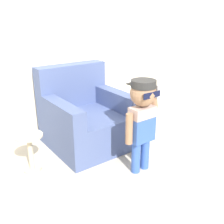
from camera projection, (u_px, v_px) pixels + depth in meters
ground_plane at (97, 150)px, 3.34m from camera, size 10.00×10.00×0.00m
wall_back at (61, 40)px, 3.48m from camera, size 10.00×0.05×2.60m
armchair at (85, 118)px, 3.42m from camera, size 0.96×1.01×1.01m
person_child at (142, 113)px, 2.69m from camera, size 0.42×0.31×1.03m
side_table at (30, 149)px, 2.83m from camera, size 0.30×0.30×0.43m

